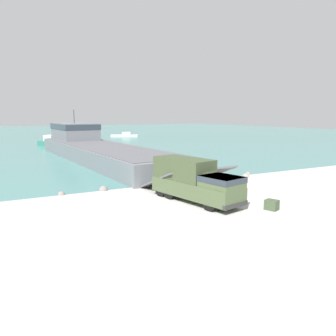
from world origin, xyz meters
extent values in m
plane|color=#B7B5AD|center=(0.00, 0.00, 0.00)|extent=(240.00, 240.00, 0.00)
cube|color=#477F7A|center=(0.00, 97.05, 0.00)|extent=(240.00, 180.00, 0.01)
cube|color=slate|center=(-1.02, 26.27, 1.09)|extent=(11.28, 39.85, 2.19)
cube|color=#56565B|center=(-1.02, 26.27, 2.23)|extent=(10.49, 38.23, 0.08)
cube|color=slate|center=(-2.02, 39.89, 3.68)|extent=(6.68, 11.42, 2.99)
cube|color=#28333D|center=(-2.02, 39.89, 4.58)|extent=(6.85, 11.54, 0.90)
cylinder|color=#3F3F42|center=(-2.02, 39.89, 6.38)|extent=(0.16, 0.16, 2.40)
cube|color=#56565B|center=(0.62, 4.06, 1.17)|extent=(7.51, 5.77, 2.18)
cube|color=#475638|center=(-1.09, 0.13, 1.00)|extent=(4.08, 8.33, 1.19)
cube|color=#475638|center=(-0.51, -2.44, 1.99)|extent=(2.79, 3.14, 0.80)
cube|color=#28333D|center=(-0.51, -2.44, 2.19)|extent=(2.86, 3.19, 0.40)
cube|color=#3C492E|center=(-1.38, 1.46, 2.44)|extent=(3.35, 5.46, 1.69)
cube|color=#2D2D2D|center=(-0.23, -3.69, 0.55)|extent=(2.43, 0.77, 0.32)
cylinder|color=black|center=(0.43, -2.07, 0.62)|extent=(0.60, 1.29, 1.24)
cylinder|color=black|center=(-1.53, -2.50, 0.62)|extent=(0.60, 1.29, 1.24)
cylinder|color=black|center=(-0.53, 2.24, 0.62)|extent=(0.60, 1.29, 1.24)
cylinder|color=black|center=(-2.49, 1.80, 0.62)|extent=(0.60, 1.29, 1.24)
cylinder|color=black|center=(-0.77, 3.31, 0.62)|extent=(0.60, 1.29, 1.24)
cylinder|color=black|center=(-2.72, 2.87, 0.62)|extent=(0.60, 1.29, 1.24)
cylinder|color=#4C4738|center=(1.63, -0.91, 0.44)|extent=(0.14, 0.14, 0.89)
cylinder|color=#4C4738|center=(1.62, -0.73, 0.44)|extent=(0.14, 0.14, 0.89)
cube|color=#4C4738|center=(1.63, -0.82, 1.24)|extent=(0.27, 0.45, 0.70)
sphere|color=tan|center=(1.63, -0.82, 1.71)|extent=(0.24, 0.24, 0.24)
cube|color=#B7BABF|center=(19.65, 73.72, 0.34)|extent=(8.46, 5.52, 0.68)
cube|color=silver|center=(20.21, 73.47, 1.05)|extent=(2.93, 2.54, 0.75)
cube|color=#2D7060|center=(-4.14, 55.65, 0.53)|extent=(6.00, 6.59, 1.07)
cube|color=silver|center=(-4.43, 55.28, 1.65)|extent=(2.64, 2.64, 1.17)
cylinder|color=#333338|center=(3.51, 5.25, 0.24)|extent=(0.32, 0.32, 0.48)
sphere|color=#333338|center=(3.51, 5.25, 0.57)|extent=(0.37, 0.37, 0.37)
cube|color=#3D4C33|center=(2.55, -4.29, 0.36)|extent=(0.98, 1.06, 0.72)
sphere|color=gray|center=(10.43, 7.32, 0.00)|extent=(0.66, 0.66, 0.66)
sphere|color=gray|center=(9.23, 6.26, 0.00)|extent=(0.76, 0.76, 0.76)
sphere|color=gray|center=(-10.01, 7.19, 0.00)|extent=(0.60, 0.60, 0.60)
sphere|color=gray|center=(-6.38, 7.16, 0.00)|extent=(0.81, 0.81, 0.81)
camera|label=1|loc=(-14.40, -20.93, 6.73)|focal=35.00mm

